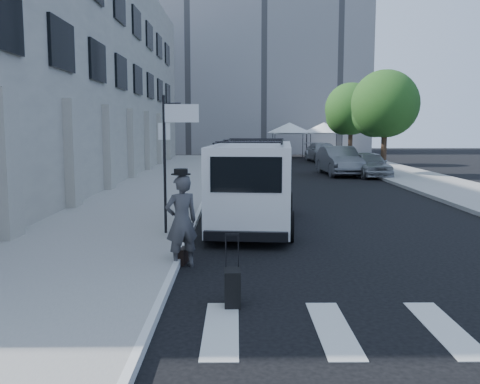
{
  "coord_description": "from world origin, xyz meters",
  "views": [
    {
      "loc": [
        -0.78,
        -10.33,
        2.88
      ],
      "look_at": [
        -0.69,
        2.46,
        1.3
      ],
      "focal_mm": 40.0,
      "sensor_mm": 36.0,
      "label": 1
    }
  ],
  "objects_px": {
    "businessman": "(182,221)",
    "suitcase": "(232,287)",
    "parked_car_a": "(369,164)",
    "parked_car_b": "(339,161)",
    "cargo_van": "(254,184)",
    "briefcase": "(183,256)",
    "parked_car_c": "(323,152)"
  },
  "relations": [
    {
      "from": "briefcase",
      "to": "parked_car_b",
      "type": "height_order",
      "value": "parked_car_b"
    },
    {
      "from": "parked_car_a",
      "to": "parked_car_c",
      "type": "distance_m",
      "value": 12.88
    },
    {
      "from": "briefcase",
      "to": "parked_car_c",
      "type": "distance_m",
      "value": 33.21
    },
    {
      "from": "suitcase",
      "to": "parked_car_b",
      "type": "relative_size",
      "value": 0.22
    },
    {
      "from": "businessman",
      "to": "suitcase",
      "type": "relative_size",
      "value": 1.67
    },
    {
      "from": "suitcase",
      "to": "cargo_van",
      "type": "distance_m",
      "value": 7.03
    },
    {
      "from": "parked_car_a",
      "to": "parked_car_c",
      "type": "xyz_separation_m",
      "value": [
        -0.56,
        12.87,
        0.05
      ]
    },
    {
      "from": "businessman",
      "to": "suitcase",
      "type": "distance_m",
      "value": 2.69
    },
    {
      "from": "cargo_van",
      "to": "parked_car_b",
      "type": "distance_m",
      "value": 17.16
    },
    {
      "from": "businessman",
      "to": "parked_car_c",
      "type": "distance_m",
      "value": 33.46
    },
    {
      "from": "businessman",
      "to": "briefcase",
      "type": "xyz_separation_m",
      "value": [
        0.0,
        0.26,
        -0.78
      ]
    },
    {
      "from": "cargo_van",
      "to": "parked_car_a",
      "type": "xyz_separation_m",
      "value": [
        7.08,
        15.03,
        -0.5
      ]
    },
    {
      "from": "parked_car_c",
      "to": "suitcase",
      "type": "bearing_deg",
      "value": -107.73
    },
    {
      "from": "suitcase",
      "to": "businessman",
      "type": "bearing_deg",
      "value": 111.99
    },
    {
      "from": "businessman",
      "to": "cargo_van",
      "type": "xyz_separation_m",
      "value": [
        1.62,
        4.55,
        0.28
      ]
    },
    {
      "from": "cargo_van",
      "to": "parked_car_c",
      "type": "height_order",
      "value": "cargo_van"
    },
    {
      "from": "businessman",
      "to": "cargo_van",
      "type": "relative_size",
      "value": 0.29
    },
    {
      "from": "parked_car_b",
      "to": "cargo_van",
      "type": "bearing_deg",
      "value": -112.5
    },
    {
      "from": "briefcase",
      "to": "cargo_van",
      "type": "height_order",
      "value": "cargo_van"
    },
    {
      "from": "businessman",
      "to": "parked_car_a",
      "type": "bearing_deg",
      "value": -142.09
    },
    {
      "from": "suitcase",
      "to": "briefcase",
      "type": "bearing_deg",
      "value": 109.89
    },
    {
      "from": "parked_car_a",
      "to": "parked_car_b",
      "type": "height_order",
      "value": "parked_car_b"
    },
    {
      "from": "briefcase",
      "to": "suitcase",
      "type": "bearing_deg",
      "value": -59.97
    },
    {
      "from": "parked_car_c",
      "to": "parked_car_b",
      "type": "bearing_deg",
      "value": -100.83
    },
    {
      "from": "briefcase",
      "to": "parked_car_a",
      "type": "height_order",
      "value": "parked_car_a"
    },
    {
      "from": "suitcase",
      "to": "parked_car_c",
      "type": "xyz_separation_m",
      "value": [
        7.09,
        34.84,
        0.47
      ]
    },
    {
      "from": "suitcase",
      "to": "parked_car_c",
      "type": "height_order",
      "value": "parked_car_c"
    },
    {
      "from": "suitcase",
      "to": "parked_car_b",
      "type": "distance_m",
      "value": 23.97
    },
    {
      "from": "parked_car_c",
      "to": "parked_car_a",
      "type": "bearing_deg",
      "value": -93.74
    },
    {
      "from": "suitcase",
      "to": "parked_car_a",
      "type": "height_order",
      "value": "parked_car_a"
    },
    {
      "from": "businessman",
      "to": "parked_car_c",
      "type": "bearing_deg",
      "value": -132.22
    },
    {
      "from": "cargo_van",
      "to": "parked_car_a",
      "type": "bearing_deg",
      "value": 70.06
    }
  ]
}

